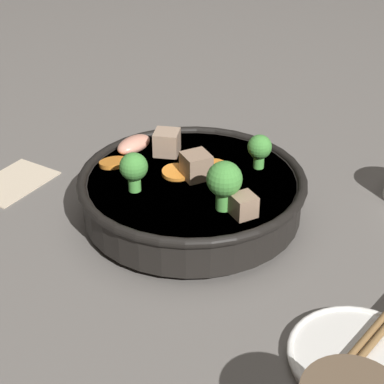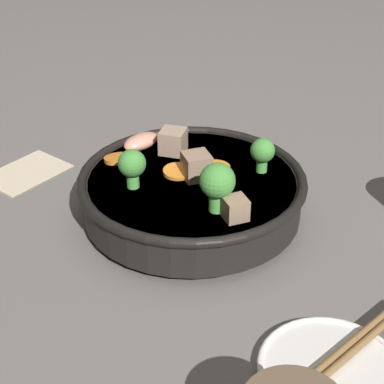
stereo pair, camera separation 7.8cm
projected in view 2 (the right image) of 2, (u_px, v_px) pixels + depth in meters
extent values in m
plane|color=slate|center=(192.00, 218.00, 0.81)|extent=(3.00, 3.00, 0.00)
cylinder|color=black|center=(192.00, 214.00, 0.81)|extent=(0.15, 0.15, 0.01)
cylinder|color=black|center=(192.00, 195.00, 0.79)|extent=(0.27, 0.27, 0.05)
torus|color=black|center=(192.00, 179.00, 0.78)|extent=(0.28, 0.28, 0.01)
cylinder|color=brown|center=(192.00, 188.00, 0.79)|extent=(0.25, 0.25, 0.03)
cylinder|color=orange|center=(118.00, 159.00, 0.82)|extent=(0.04, 0.04, 0.01)
cylinder|color=orange|center=(178.00, 172.00, 0.79)|extent=(0.05, 0.05, 0.01)
cylinder|color=orange|center=(214.00, 167.00, 0.80)|extent=(0.04, 0.04, 0.01)
cylinder|color=#59B84C|center=(133.00, 179.00, 0.76)|extent=(0.02, 0.02, 0.02)
sphere|color=#47933D|center=(132.00, 163.00, 0.75)|extent=(0.03, 0.03, 0.03)
cylinder|color=#59B84C|center=(262.00, 165.00, 0.79)|extent=(0.01, 0.01, 0.02)
sphere|color=#47933D|center=(263.00, 151.00, 0.78)|extent=(0.03, 0.03, 0.03)
cylinder|color=#59B84C|center=(217.00, 201.00, 0.71)|extent=(0.02, 0.02, 0.02)
sphere|color=#47933D|center=(217.00, 181.00, 0.70)|extent=(0.04, 0.04, 0.04)
cube|color=tan|center=(173.00, 141.00, 0.83)|extent=(0.04, 0.04, 0.03)
cube|color=#9E7F66|center=(235.00, 208.00, 0.70)|extent=(0.03, 0.03, 0.03)
cube|color=#9E7F66|center=(196.00, 165.00, 0.77)|extent=(0.04, 0.04, 0.03)
ellipsoid|color=#EA9E84|center=(141.00, 141.00, 0.84)|extent=(0.06, 0.04, 0.02)
cylinder|color=white|center=(331.00, 373.00, 0.58)|extent=(0.13, 0.13, 0.01)
torus|color=white|center=(331.00, 369.00, 0.58)|extent=(0.14, 0.14, 0.01)
cube|color=beige|center=(26.00, 172.00, 0.91)|extent=(0.13, 0.10, 0.00)
cylinder|color=olive|center=(329.00, 361.00, 0.58)|extent=(0.24, 0.04, 0.01)
cylinder|color=olive|center=(336.00, 366.00, 0.57)|extent=(0.24, 0.04, 0.01)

